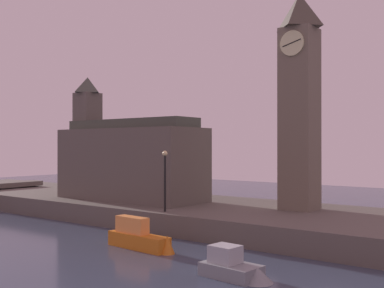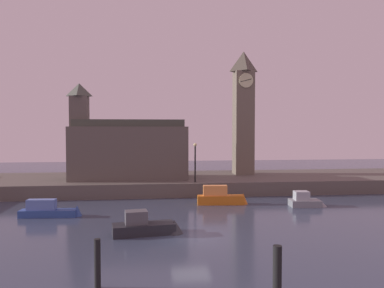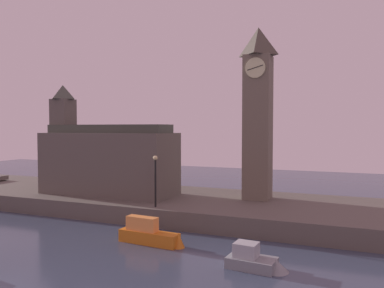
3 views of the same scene
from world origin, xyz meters
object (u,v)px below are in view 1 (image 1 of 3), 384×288
object	(u,v)px
clock_tower	(299,98)
boat_patrol_orange	(141,238)
boat_cruiser_grey	(237,268)
streetlamp	(165,174)
parliament_hall	(127,159)

from	to	relation	value
clock_tower	boat_patrol_orange	size ratio (longest dim) A/B	3.12
boat_cruiser_grey	streetlamp	bearing A→B (deg)	146.74
boat_patrol_orange	boat_cruiser_grey	world-z (taller)	boat_patrol_orange
parliament_hall	streetlamp	distance (m)	8.54
clock_tower	streetlamp	distance (m)	10.94
clock_tower	boat_cruiser_grey	xyz separation A→B (m)	(2.81, -12.98, -8.93)
streetlamp	parliament_hall	bearing A→B (deg)	152.80
parliament_hall	boat_patrol_orange	world-z (taller)	parliament_hall
streetlamp	boat_cruiser_grey	bearing A→B (deg)	-33.26
clock_tower	boat_patrol_orange	xyz separation A→B (m)	(-4.83, -11.18, -8.75)
parliament_hall	boat_patrol_orange	bearing A→B (deg)	-41.25
clock_tower	parliament_hall	xyz separation A→B (m)	(-14.47, -2.72, -4.50)
boat_patrol_orange	parliament_hall	bearing A→B (deg)	138.75
parliament_hall	boat_cruiser_grey	xyz separation A→B (m)	(17.28, -10.26, -4.43)
clock_tower	streetlamp	bearing A→B (deg)	-136.23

